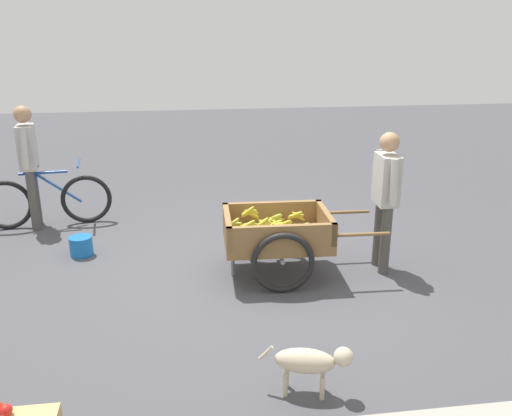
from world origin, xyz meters
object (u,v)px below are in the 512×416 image
at_px(bicycle, 47,201).
at_px(cyclist_person, 28,156).
at_px(vendor_person, 386,190).
at_px(plastic_bucket, 81,246).
at_px(dog, 310,361).
at_px(fruit_cart, 277,235).

relative_size(bicycle, cyclist_person, 1.03).
xyz_separation_m(vendor_person, plastic_bucket, (3.31, -0.82, -0.78)).
height_order(dog, plastic_bucket, dog).
distance_m(vendor_person, plastic_bucket, 3.50).
bearing_deg(cyclist_person, bicycle, -173.13).
relative_size(dog, plastic_bucket, 2.50).
height_order(vendor_person, cyclist_person, cyclist_person).
height_order(fruit_cart, vendor_person, vendor_person).
xyz_separation_m(fruit_cart, cyclist_person, (2.90, -1.83, 0.52)).
distance_m(dog, plastic_bucket, 3.47).
height_order(fruit_cart, dog, fruit_cart).
distance_m(bicycle, dog, 4.68).
bearing_deg(plastic_bucket, dog, 126.39).
height_order(vendor_person, bicycle, vendor_person).
bearing_deg(vendor_person, plastic_bucket, -13.96).
bearing_deg(plastic_bucket, bicycle, -61.08).
distance_m(vendor_person, dog, 2.42).
bearing_deg(cyclist_person, plastic_bucket, 125.24).
bearing_deg(fruit_cart, dog, 87.02).
bearing_deg(fruit_cart, plastic_bucket, -19.96).
bearing_deg(dog, vendor_person, -122.50).
relative_size(fruit_cart, plastic_bucket, 6.40).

